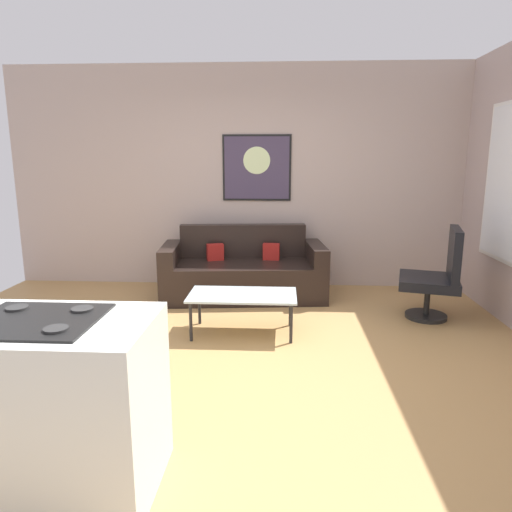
{
  "coord_description": "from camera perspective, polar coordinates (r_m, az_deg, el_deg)",
  "views": [
    {
      "loc": [
        0.33,
        -3.63,
        1.66
      ],
      "look_at": [
        0.07,
        0.9,
        0.7
      ],
      "focal_mm": 32.77,
      "sensor_mm": 36.0,
      "label": 1
    }
  ],
  "objects": [
    {
      "name": "back_wall",
      "position": [
        6.07,
        0.12,
        9.5
      ],
      "size": [
        6.4,
        0.05,
        2.8
      ],
      "primitive_type": "cube",
      "color": "#B39F97",
      "rests_on": "ground"
    },
    {
      "name": "ground",
      "position": [
        4.01,
        -1.82,
        -12.81
      ],
      "size": [
        6.4,
        6.4,
        0.04
      ],
      "primitive_type": "cube",
      "color": "tan"
    },
    {
      "name": "wall_painting",
      "position": [
        6.02,
        0.12,
        10.73
      ],
      "size": [
        0.87,
        0.03,
        0.83
      ],
      "color": "black"
    },
    {
      "name": "couch",
      "position": [
        5.65,
        -1.53,
        -2.08
      ],
      "size": [
        1.99,
        1.03,
        0.84
      ],
      "color": "black",
      "rests_on": "ground"
    },
    {
      "name": "armchair",
      "position": [
        5.17,
        21.28,
        -2.25
      ],
      "size": [
        0.72,
        0.73,
        0.96
      ],
      "color": "black",
      "rests_on": "ground"
    },
    {
      "name": "coffee_table",
      "position": [
        4.45,
        -1.64,
        -5.04
      ],
      "size": [
        1.02,
        0.54,
        0.39
      ],
      "color": "silver",
      "rests_on": "ground"
    }
  ]
}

